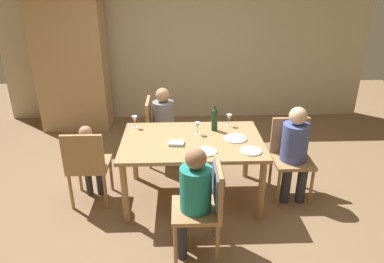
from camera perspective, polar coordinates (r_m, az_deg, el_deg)
name	(u,v)px	position (r m, az deg, el deg)	size (l,w,h in m)	color
ground_plane	(192,197)	(4.35, 0.00, -10.34)	(10.00, 10.00, 0.00)	#846647
rear_room_partition	(186,43)	(6.42, -0.93, 13.97)	(6.40, 0.12, 2.70)	beige
armoire_cabinet	(72,64)	(6.27, -18.60, 10.17)	(1.18, 0.62, 2.18)	tan
dining_table	(192,147)	(4.02, 0.00, -2.44)	(1.57, 1.04, 0.75)	#A87F51
chair_right_end	(291,152)	(4.35, 15.51, -3.16)	(0.44, 0.44, 0.92)	#A87F51
chair_far_left	(157,127)	(4.90, -5.55, 0.73)	(0.44, 0.44, 0.92)	#A87F51
chair_near	(209,197)	(3.28, 2.79, -10.47)	(0.46, 0.44, 0.92)	#A87F51
chair_left_end	(87,163)	(4.13, -16.40, -4.80)	(0.44, 0.44, 0.92)	#A87F51
person_woman_host	(295,147)	(4.21, 16.11, -2.45)	(0.30, 0.35, 1.12)	#33333D
person_man_bearded	(165,120)	(4.85, -4.27, 1.82)	(0.33, 0.28, 1.08)	#33333D
person_man_guest	(193,194)	(3.25, 0.14, -9.95)	(0.33, 0.29, 1.09)	#33333D
person_child_small	(89,156)	(4.21, -16.10, -3.76)	(0.22, 0.25, 0.94)	#33333D
wine_bottle_tall_green	(215,119)	(4.17, 3.62, 2.02)	(0.07, 0.07, 0.31)	#19381E
wine_glass_near_left	(197,126)	(4.07, 0.88, 0.92)	(0.07, 0.07, 0.15)	silver
wine_glass_centre	(135,119)	(4.31, -9.15, 1.91)	(0.07, 0.07, 0.15)	silver
wine_glass_near_right	(229,118)	(4.33, 5.93, 2.20)	(0.07, 0.07, 0.15)	silver
dinner_plate_host	(235,139)	(4.02, 6.95, -1.12)	(0.26, 0.26, 0.01)	white
dinner_plate_guest_left	(251,151)	(3.77, 9.40, -3.07)	(0.23, 0.23, 0.01)	white
dinner_plate_guest_right	(206,152)	(3.71, 2.24, -3.22)	(0.23, 0.23, 0.01)	white
folded_napkin	(177,143)	(3.87, -2.49, -1.89)	(0.16, 0.12, 0.03)	#ADC6D6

